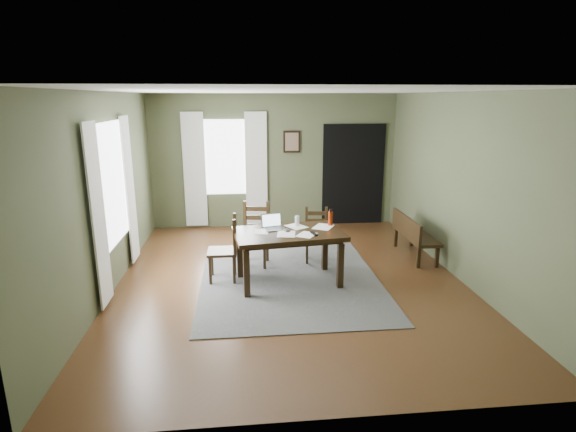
{
  "coord_description": "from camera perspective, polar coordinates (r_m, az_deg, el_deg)",
  "views": [
    {
      "loc": [
        -0.66,
        -6.15,
        2.61
      ],
      "look_at": [
        0.0,
        0.3,
        0.9
      ],
      "focal_mm": 28.0,
      "sensor_mm": 36.0,
      "label": 1
    }
  ],
  "objects": [
    {
      "name": "paper_a",
      "position": [
        6.38,
        -3.47,
        -1.99
      ],
      "size": [
        0.23,
        0.29,
        0.0
      ],
      "primitive_type": "cube",
      "rotation": [
        0.0,
        0.0,
        -0.1
      ],
      "color": "white",
      "rests_on": "dining_table"
    },
    {
      "name": "chair_back_right",
      "position": [
        7.37,
        3.63,
        -2.48
      ],
      "size": [
        0.42,
        0.43,
        0.87
      ],
      "rotation": [
        0.0,
        0.0,
        -0.12
      ],
      "color": "black",
      "rests_on": "rug"
    },
    {
      "name": "curtain_back_right",
      "position": [
        9.21,
        -4.05,
        5.92
      ],
      "size": [
        0.44,
        0.03,
        2.3
      ],
      "color": "silver",
      "rests_on": "ground"
    },
    {
      "name": "window_back",
      "position": [
        9.2,
        -7.98,
        7.39
      ],
      "size": [
        1.0,
        0.01,
        1.5
      ],
      "color": "white",
      "rests_on": "ground"
    },
    {
      "name": "framed_picture",
      "position": [
        9.22,
        0.48,
        9.41
      ],
      "size": [
        0.34,
        0.03,
        0.44
      ],
      "color": "black",
      "rests_on": "ground"
    },
    {
      "name": "paper_c",
      "position": [
        6.61,
        1.06,
        -1.34
      ],
      "size": [
        0.36,
        0.39,
        0.0
      ],
      "primitive_type": "cube",
      "rotation": [
        0.0,
        0.0,
        0.56
      ],
      "color": "white",
      "rests_on": "dining_table"
    },
    {
      "name": "paper_e",
      "position": [
        6.25,
        -0.24,
        -2.29
      ],
      "size": [
        0.29,
        0.35,
        0.0
      ],
      "primitive_type": "cube",
      "rotation": [
        0.0,
        0.0,
        -0.15
      ],
      "color": "white",
      "rests_on": "dining_table"
    },
    {
      "name": "curtain_left_near",
      "position": [
        5.98,
        -22.96,
        -0.07
      ],
      "size": [
        0.03,
        0.48,
        2.3
      ],
      "color": "silver",
      "rests_on": "ground"
    },
    {
      "name": "window_left",
      "position": [
        6.71,
        -21.44,
        3.78
      ],
      "size": [
        0.01,
        1.3,
        1.7
      ],
      "color": "white",
      "rests_on": "ground"
    },
    {
      "name": "tv_remote",
      "position": [
        6.25,
        3.29,
        -2.26
      ],
      "size": [
        0.09,
        0.19,
        0.02
      ],
      "primitive_type": "cube",
      "rotation": [
        0.0,
        0.0,
        0.22
      ],
      "color": "black",
      "rests_on": "dining_table"
    },
    {
      "name": "chair_back_left",
      "position": [
        7.2,
        -4.16,
        -2.4
      ],
      "size": [
        0.51,
        0.51,
        1.0
      ],
      "rotation": [
        0.0,
        0.0,
        -0.18
      ],
      "color": "black",
      "rests_on": "rug"
    },
    {
      "name": "bench",
      "position": [
        7.83,
        15.52,
        -2.02
      ],
      "size": [
        0.4,
        1.25,
        0.71
      ],
      "rotation": [
        0.0,
        0.0,
        1.57
      ],
      "color": "black",
      "rests_on": "ground"
    },
    {
      "name": "water_bottle",
      "position": [
        6.68,
        5.4,
        -0.24
      ],
      "size": [
        0.09,
        0.09,
        0.25
      ],
      "rotation": [
        0.0,
        0.0,
        0.38
      ],
      "color": "#A52D0C",
      "rests_on": "dining_table"
    },
    {
      "name": "chair_end",
      "position": [
        6.62,
        -7.89,
        -4.23
      ],
      "size": [
        0.43,
        0.42,
        0.96
      ],
      "rotation": [
        0.0,
        0.0,
        -1.58
      ],
      "color": "black",
      "rests_on": "rug"
    },
    {
      "name": "paper_b",
      "position": [
        6.23,
        2.39,
        -2.39
      ],
      "size": [
        0.35,
        0.37,
        0.0
      ],
      "primitive_type": "cube",
      "rotation": [
        0.0,
        0.0,
        -0.57
      ],
      "color": "white",
      "rests_on": "dining_table"
    },
    {
      "name": "rug",
      "position": [
        6.72,
        0.26,
        -8.05
      ],
      "size": [
        2.6,
        3.2,
        0.01
      ],
      "color": "#484848",
      "rests_on": "ground"
    },
    {
      "name": "computer_mouse",
      "position": [
        6.37,
        -0.18,
        -1.82
      ],
      "size": [
        0.1,
        0.12,
        0.03
      ],
      "primitive_type": "cube",
      "rotation": [
        0.0,
        0.0,
        0.4
      ],
      "color": "#3F3F42",
      "rests_on": "dining_table"
    },
    {
      "name": "paper_d",
      "position": [
        6.62,
        4.5,
        -1.37
      ],
      "size": [
        0.39,
        0.41,
        0.0
      ],
      "primitive_type": "cube",
      "rotation": [
        0.0,
        0.0,
        -0.51
      ],
      "color": "white",
      "rests_on": "dining_table"
    },
    {
      "name": "ground",
      "position": [
        6.72,
        0.26,
        -8.14
      ],
      "size": [
        5.0,
        6.0,
        0.01
      ],
      "color": "#492C16"
    },
    {
      "name": "curtain_back_left",
      "position": [
        9.25,
        -11.78,
        5.69
      ],
      "size": [
        0.44,
        0.03,
        2.3
      ],
      "color": "silver",
      "rests_on": "ground"
    },
    {
      "name": "laptop",
      "position": [
        6.51,
        -1.95,
        -1.13
      ],
      "size": [
        0.36,
        0.32,
        0.21
      ],
      "rotation": [
        0.0,
        0.0,
        0.26
      ],
      "color": "#B7B7BC",
      "rests_on": "dining_table"
    },
    {
      "name": "room_shell",
      "position": [
        6.24,
        0.28,
        7.33
      ],
      "size": [
        5.02,
        6.02,
        2.71
      ],
      "color": "#4A5235",
      "rests_on": "ground"
    },
    {
      "name": "drinking_glass",
      "position": [
        6.64,
        1.17,
        -0.62
      ],
      "size": [
        0.07,
        0.07,
        0.15
      ],
      "primitive_type": "cylinder",
      "rotation": [
        0.0,
        0.0,
        0.09
      ],
      "color": "silver",
      "rests_on": "dining_table"
    },
    {
      "name": "curtain_left_far",
      "position": [
        7.53,
        -19.44,
        3.12
      ],
      "size": [
        0.03,
        0.48,
        2.3
      ],
      "color": "silver",
      "rests_on": "ground"
    },
    {
      "name": "dining_table",
      "position": [
        6.39,
        0.08,
        -2.81
      ],
      "size": [
        1.63,
        1.1,
        0.76
      ],
      "rotation": [
        0.0,
        0.0,
        0.13
      ],
      "color": "black",
      "rests_on": "rug"
    },
    {
      "name": "doorway_back",
      "position": [
        9.54,
        8.29,
        5.2
      ],
      "size": [
        1.3,
        0.03,
        2.1
      ],
      "color": "black",
      "rests_on": "ground"
    }
  ]
}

